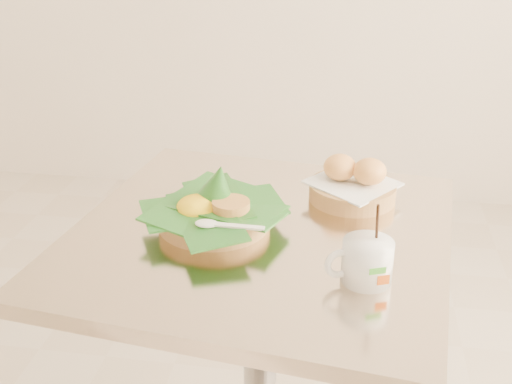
# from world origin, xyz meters

# --- Properties ---
(cafe_table) EXTENTS (0.78, 0.78, 0.75)m
(cafe_table) POSITION_xyz_m (0.12, -0.02, 0.53)
(cafe_table) COLOR gray
(cafe_table) RESTS_ON floor
(rice_basket) EXTENTS (0.27, 0.27, 0.14)m
(rice_basket) POSITION_xyz_m (0.02, -0.01, 0.79)
(rice_basket) COLOR #B17C4C
(rice_basket) RESTS_ON cafe_table
(bread_basket) EXTENTS (0.21, 0.21, 0.09)m
(bread_basket) POSITION_xyz_m (0.28, 0.15, 0.78)
(bread_basket) COLOR #B17C4C
(bread_basket) RESTS_ON cafe_table
(coffee_mug) EXTENTS (0.11, 0.09, 0.14)m
(coffee_mug) POSITION_xyz_m (0.31, -0.17, 0.79)
(coffee_mug) COLOR white
(coffee_mug) RESTS_ON cafe_table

